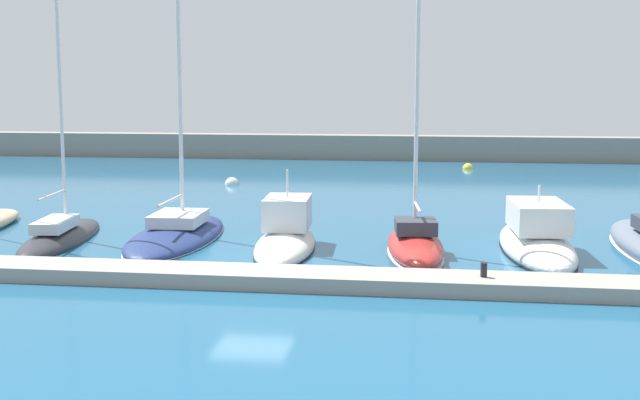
# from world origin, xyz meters

# --- Properties ---
(ground_plane) EXTENTS (120.00, 120.00, 0.00)m
(ground_plane) POSITION_xyz_m (0.00, 0.00, 0.00)
(ground_plane) COLOR #1E567A
(dock_pier) EXTENTS (43.90, 1.89, 0.47)m
(dock_pier) POSITION_xyz_m (0.00, -1.24, 0.24)
(dock_pier) COLOR gray
(dock_pier) RESTS_ON ground_plane
(breakwater_seawall) EXTENTS (108.00, 2.02, 2.02)m
(breakwater_seawall) POSITION_xyz_m (0.00, 42.34, 1.01)
(breakwater_seawall) COLOR gray
(breakwater_seawall) RESTS_ON ground_plane
(sailboat_charcoal_third) EXTENTS (3.00, 8.34, 16.15)m
(sailboat_charcoal_third) POSITION_xyz_m (-8.85, 4.58, 0.25)
(sailboat_charcoal_third) COLOR #2D2D33
(sailboat_charcoal_third) RESTS_ON ground_plane
(sailboat_navy_fourth) EXTENTS (3.56, 9.64, 20.28)m
(sailboat_navy_fourth) POSITION_xyz_m (-4.41, 5.73, 0.32)
(sailboat_navy_fourth) COLOR navy
(sailboat_navy_fourth) RESTS_ON ground_plane
(motorboat_ivory_fifth) EXTENTS (2.64, 7.09, 3.40)m
(motorboat_ivory_fifth) POSITION_xyz_m (0.35, 4.34, 0.42)
(motorboat_ivory_fifth) COLOR silver
(motorboat_ivory_fifth) RESTS_ON ground_plane
(sailboat_red_sixth) EXTENTS (2.73, 7.12, 13.11)m
(sailboat_red_sixth) POSITION_xyz_m (5.25, 4.21, 0.41)
(sailboat_red_sixth) COLOR #B72D28
(sailboat_red_sixth) RESTS_ON ground_plane
(motorboat_white_seventh) EXTENTS (2.97, 8.51, 3.01)m
(motorboat_white_seventh) POSITION_xyz_m (9.72, 4.96, 0.46)
(motorboat_white_seventh) COLOR white
(motorboat_white_seventh) RESTS_ON ground_plane
(mooring_buoy_white) EXTENTS (0.89, 0.89, 0.89)m
(mooring_buoy_white) POSITION_xyz_m (-6.67, 23.81, 0.00)
(mooring_buoy_white) COLOR white
(mooring_buoy_white) RESTS_ON ground_plane
(mooring_buoy_yellow) EXTENTS (0.81, 0.81, 0.81)m
(mooring_buoy_yellow) POSITION_xyz_m (8.37, 35.59, 0.00)
(mooring_buoy_yellow) COLOR yellow
(mooring_buoy_yellow) RESTS_ON ground_plane
(dock_bollard) EXTENTS (0.20, 0.20, 0.44)m
(dock_bollard) POSITION_xyz_m (7.44, -1.24, 0.69)
(dock_bollard) COLOR black
(dock_bollard) RESTS_ON dock_pier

